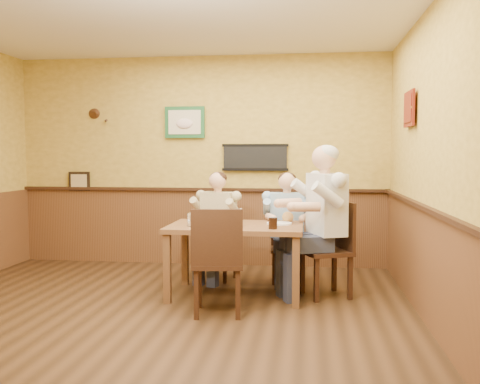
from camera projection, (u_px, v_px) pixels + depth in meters
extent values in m
plane|color=black|center=(146.00, 319.00, 4.83)|extent=(5.00, 5.00, 0.00)
cube|color=silver|center=(142.00, 3.00, 4.63)|extent=(5.00, 5.00, 0.02)
cube|color=gold|center=(200.00, 161.00, 7.20)|extent=(5.00, 0.02, 2.80)
cube|color=gold|center=(436.00, 165.00, 4.41)|extent=(0.02, 5.00, 2.80)
cube|color=brown|center=(200.00, 227.00, 7.24)|extent=(5.00, 0.02, 1.00)
cube|color=brown|center=(431.00, 272.00, 4.48)|extent=(0.02, 5.00, 1.00)
cube|color=black|center=(255.00, 157.00, 7.06)|extent=(0.88, 0.03, 0.34)
cube|color=#1E572C|center=(185.00, 122.00, 7.15)|extent=(0.54, 0.03, 0.42)
cube|color=black|center=(79.00, 181.00, 7.40)|extent=(0.30, 0.03, 0.26)
cube|color=maroon|center=(409.00, 109.00, 5.42)|extent=(0.03, 0.48, 0.36)
cube|color=brown|center=(236.00, 227.00, 5.61)|extent=(1.40, 0.90, 0.05)
cube|color=brown|center=(167.00, 269.00, 5.33)|extent=(0.07, 0.07, 0.70)
cube|color=brown|center=(296.00, 272.00, 5.17)|extent=(0.07, 0.07, 0.70)
cube|color=brown|center=(185.00, 254.00, 6.10)|extent=(0.07, 0.07, 0.70)
cube|color=brown|center=(298.00, 257.00, 5.94)|extent=(0.07, 0.07, 0.70)
cylinder|color=white|center=(192.00, 220.00, 5.50)|extent=(0.10, 0.10, 0.14)
cylinder|color=white|center=(233.00, 224.00, 5.27)|extent=(0.08, 0.08, 0.11)
cylinder|color=black|center=(273.00, 223.00, 5.30)|extent=(0.09, 0.09, 0.11)
cylinder|color=red|center=(241.00, 218.00, 5.51)|extent=(0.05, 0.05, 0.17)
cylinder|color=white|center=(219.00, 219.00, 5.71)|extent=(0.04, 0.04, 0.10)
cylinder|color=black|center=(224.00, 220.00, 5.68)|extent=(0.04, 0.04, 0.08)
cylinder|color=white|center=(214.00, 221.00, 5.90)|extent=(0.32, 0.32, 0.02)
cylinder|color=white|center=(279.00, 223.00, 5.66)|extent=(0.27, 0.27, 0.02)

